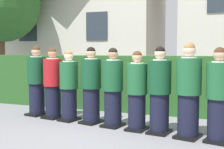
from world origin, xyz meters
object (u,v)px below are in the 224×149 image
(student_front_row_0, at_px, (37,82))
(student_in_red_blazer, at_px, (53,85))
(student_front_row_5, at_px, (137,93))
(student_front_row_4, at_px, (113,89))
(student_front_row_8, at_px, (219,97))
(student_front_row_2, at_px, (69,87))
(student_front_row_7, at_px, (189,93))
(student_front_row_6, at_px, (160,92))
(student_front_row_3, at_px, (91,87))

(student_front_row_0, distance_m, student_in_red_blazer, 0.54)
(student_front_row_5, bearing_deg, student_in_red_blazer, 170.76)
(student_front_row_4, bearing_deg, student_front_row_8, -9.40)
(student_in_red_blazer, distance_m, student_front_row_2, 0.48)
(student_front_row_4, height_order, student_front_row_8, same)
(student_front_row_0, height_order, student_front_row_8, student_front_row_0)
(student_front_row_5, distance_m, student_front_row_7, 1.00)
(student_front_row_0, distance_m, student_front_row_6, 3.10)
(student_front_row_6, xyz_separation_m, student_front_row_8, (1.03, -0.18, -0.01))
(student_front_row_6, height_order, student_front_row_7, student_front_row_7)
(student_front_row_4, distance_m, student_front_row_8, 2.03)
(student_in_red_blazer, bearing_deg, student_front_row_5, -9.24)
(student_front_row_0, relative_size, student_front_row_6, 1.02)
(student_front_row_6, height_order, student_front_row_8, student_front_row_6)
(student_front_row_0, height_order, student_front_row_7, student_front_row_7)
(student_front_row_3, bearing_deg, student_front_row_2, 176.33)
(student_in_red_blazer, xyz_separation_m, student_front_row_6, (2.53, -0.40, 0.00))
(student_front_row_5, distance_m, student_front_row_6, 0.46)
(student_in_red_blazer, relative_size, student_front_row_7, 0.96)
(student_front_row_2, xyz_separation_m, student_front_row_3, (0.55, -0.04, 0.04))
(student_front_row_3, bearing_deg, student_front_row_5, -10.73)
(student_front_row_5, relative_size, student_front_row_7, 0.92)
(student_front_row_0, xyz_separation_m, student_front_row_7, (3.59, -0.63, 0.01))
(student_front_row_0, relative_size, student_front_row_3, 1.02)
(student_front_row_2, bearing_deg, student_front_row_0, 167.17)
(student_front_row_0, bearing_deg, student_front_row_7, -10.01)
(student_in_red_blazer, xyz_separation_m, student_front_row_8, (3.56, -0.57, -0.01))
(student_front_row_7, bearing_deg, student_front_row_4, 169.96)
(student_front_row_4, distance_m, student_front_row_5, 0.54)
(student_front_row_5, bearing_deg, student_front_row_7, -9.85)
(student_front_row_2, distance_m, student_front_row_8, 3.12)
(student_in_red_blazer, xyz_separation_m, student_front_row_5, (2.08, -0.34, -0.04))
(student_front_row_6, bearing_deg, student_front_row_7, -11.86)
(student_front_row_7, bearing_deg, student_front_row_3, 169.70)
(student_front_row_7, bearing_deg, student_front_row_6, 168.14)
(student_front_row_3, distance_m, student_front_row_7, 2.07)
(student_front_row_2, distance_m, student_front_row_4, 1.09)
(student_front_row_0, distance_m, student_front_row_4, 2.11)
(student_front_row_2, height_order, student_front_row_8, student_front_row_8)
(student_front_row_0, bearing_deg, student_front_row_4, -9.98)
(student_front_row_5, bearing_deg, student_front_row_3, 169.27)
(student_front_row_8, bearing_deg, student_front_row_2, 171.33)
(student_in_red_blazer, height_order, student_front_row_2, student_in_red_blazer)
(student_front_row_2, relative_size, student_front_row_4, 0.97)
(student_front_row_0, xyz_separation_m, student_front_row_4, (2.08, -0.37, -0.03))
(student_front_row_3, height_order, student_front_row_5, student_front_row_3)
(student_front_row_3, relative_size, student_front_row_5, 1.05)
(student_front_row_2, relative_size, student_front_row_6, 0.96)
(student_front_row_0, xyz_separation_m, student_front_row_6, (3.06, -0.52, -0.02))
(student_front_row_8, bearing_deg, student_front_row_3, 170.26)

